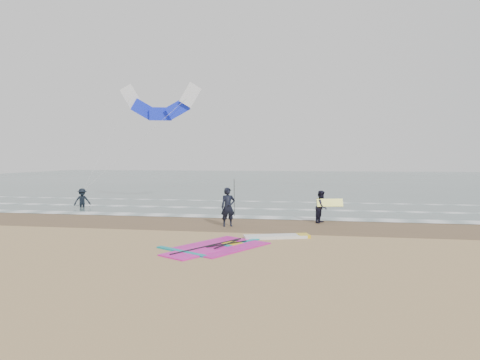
% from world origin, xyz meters
% --- Properties ---
extents(ground, '(120.00, 120.00, 0.00)m').
position_xyz_m(ground, '(0.00, 0.00, 0.00)').
color(ground, tan).
rests_on(ground, ground).
extents(sea_water, '(120.00, 80.00, 0.02)m').
position_xyz_m(sea_water, '(0.00, 48.00, 0.01)').
color(sea_water, '#47605E').
rests_on(sea_water, ground).
extents(wet_sand_band, '(120.00, 5.00, 0.01)m').
position_xyz_m(wet_sand_band, '(0.00, 6.00, 0.00)').
color(wet_sand_band, brown).
rests_on(wet_sand_band, ground).
extents(foam_waterline, '(120.00, 9.15, 0.02)m').
position_xyz_m(foam_waterline, '(0.00, 10.44, 0.03)').
color(foam_waterline, white).
rests_on(foam_waterline, ground).
extents(windsurf_rig, '(5.43, 5.14, 0.13)m').
position_xyz_m(windsurf_rig, '(-0.41, 1.07, 0.03)').
color(windsurf_rig, white).
rests_on(windsurf_rig, ground).
extents(person_standing, '(0.79, 0.67, 1.83)m').
position_xyz_m(person_standing, '(-1.59, 5.11, 0.92)').
color(person_standing, black).
rests_on(person_standing, ground).
extents(person_walking, '(0.86, 0.95, 1.61)m').
position_xyz_m(person_walking, '(2.76, 7.00, 0.80)').
color(person_walking, black).
rests_on(person_walking, ground).
extents(person_wading, '(1.18, 1.13, 1.61)m').
position_xyz_m(person_wading, '(-12.35, 10.81, 0.80)').
color(person_wading, black).
rests_on(person_wading, ground).
extents(held_pole, '(0.17, 0.86, 1.82)m').
position_xyz_m(held_pole, '(-1.29, 5.11, 1.34)').
color(held_pole, black).
rests_on(held_pole, ground).
extents(carried_kiteboard, '(1.30, 0.51, 0.39)m').
position_xyz_m(carried_kiteboard, '(3.16, 6.90, 1.02)').
color(carried_kiteboard, yellow).
rests_on(carried_kiteboard, ground).
extents(surf_kite, '(6.98, 3.94, 7.45)m').
position_xyz_m(surf_kite, '(-8.36, 14.41, 6.94)').
color(surf_kite, white).
rests_on(surf_kite, ground).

